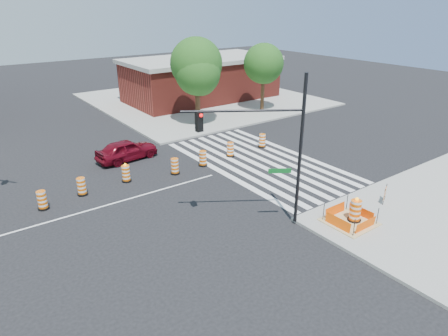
{
  "coord_description": "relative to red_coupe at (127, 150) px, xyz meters",
  "views": [
    {
      "loc": [
        -5.97,
        -19.14,
        10.15
      ],
      "look_at": [
        6.34,
        -2.21,
        1.4
      ],
      "focal_mm": 32.0,
      "sensor_mm": 36.0,
      "label": 1
    }
  ],
  "objects": [
    {
      "name": "sidewalk_ne",
      "position": [
        14.22,
        12.34,
        -0.65
      ],
      "size": [
        22.0,
        22.0,
        0.15
      ],
      "primitive_type": "cube",
      "color": "gray",
      "rests_on": "ground"
    },
    {
      "name": "median_drum_3",
      "position": [
        -6.5,
        -4.07,
        -0.25
      ],
      "size": [
        0.6,
        0.6,
        1.02
      ],
      "color": "black",
      "rests_on": "ground"
    },
    {
      "name": "tree_north_c",
      "position": [
        8.71,
        4.53,
        4.32
      ],
      "size": [
        4.42,
        4.42,
        7.52
      ],
      "color": "#382314",
      "rests_on": "ground"
    },
    {
      "name": "tree_north_e",
      "position": [
        16.52,
        4.8,
        3.68
      ],
      "size": [
        3.91,
        3.86,
        6.57
      ],
      "color": "#382314",
      "rests_on": "ground"
    },
    {
      "name": "excavation_pit",
      "position": [
        5.22,
        -14.66,
        -0.5
      ],
      "size": [
        2.2,
        2.2,
        0.9
      ],
      "color": "tan",
      "rests_on": "ground"
    },
    {
      "name": "tree_north_d",
      "position": [
        8.5,
        4.03,
        3.68
      ],
      "size": [
        3.86,
        3.86,
        6.56
      ],
      "color": "#382314",
      "rests_on": "ground"
    },
    {
      "name": "median_drum_8",
      "position": [
        6.16,
        -3.67,
        -0.25
      ],
      "size": [
        0.6,
        0.6,
        1.02
      ],
      "color": "black",
      "rests_on": "ground"
    },
    {
      "name": "median_drum_7",
      "position": [
        3.64,
        -3.98,
        -0.25
      ],
      "size": [
        0.6,
        0.6,
        1.02
      ],
      "color": "black",
      "rests_on": "ground"
    },
    {
      "name": "lane_centerline",
      "position": [
        -3.78,
        -5.66,
        -0.72
      ],
      "size": [
        14.0,
        0.12,
        0.01
      ],
      "primitive_type": "cube",
      "color": "silver",
      "rests_on": "ground"
    },
    {
      "name": "pit_drum",
      "position": [
        5.5,
        -14.72,
        -0.03
      ],
      "size": [
        0.66,
        0.66,
        1.3
      ],
      "color": "black",
      "rests_on": "ground"
    },
    {
      "name": "median_drum_6",
      "position": [
        1.46,
        -4.08,
        -0.25
      ],
      "size": [
        0.6,
        0.6,
        1.02
      ],
      "color": "black",
      "rests_on": "ground"
    },
    {
      "name": "median_drum_4",
      "position": [
        -4.28,
        -3.61,
        -0.25
      ],
      "size": [
        0.6,
        0.6,
        1.02
      ],
      "color": "black",
      "rests_on": "ground"
    },
    {
      "name": "brick_storefront",
      "position": [
        14.22,
        12.34,
        1.59
      ],
      "size": [
        16.5,
        8.5,
        4.6
      ],
      "color": "maroon",
      "rests_on": "ground"
    },
    {
      "name": "median_drum_5",
      "position": [
        -1.52,
        -3.36,
        -0.24
      ],
      "size": [
        0.6,
        0.6,
        1.18
      ],
      "color": "black",
      "rests_on": "ground"
    },
    {
      "name": "signal_pole_se",
      "position": [
        1.9,
        -12.17,
        3.72
      ],
      "size": [
        4.66,
        3.06,
        7.22
      ],
      "rotation": [
        0.0,
        0.0,
        2.57
      ],
      "color": "black",
      "rests_on": "ground"
    },
    {
      "name": "barricade",
      "position": [
        8.48,
        -14.38,
        -0.05
      ],
      "size": [
        0.74,
        0.39,
        0.95
      ],
      "rotation": [
        0.0,
        0.0,
        0.46
      ],
      "color": "#EA6104",
      "rests_on": "ground"
    },
    {
      "name": "crosswalk_east",
      "position": [
        7.17,
        -5.66,
        -0.72
      ],
      "size": [
        6.75,
        13.5,
        0.01
      ],
      "color": "silver",
      "rests_on": "ground"
    },
    {
      "name": "median_drum_9",
      "position": [
        9.26,
        -3.54,
        -0.25
      ],
      "size": [
        0.6,
        0.6,
        1.02
      ],
      "color": "black",
      "rests_on": "ground"
    },
    {
      "name": "red_coupe",
      "position": [
        0.0,
        0.0,
        0.0
      ],
      "size": [
        4.42,
        2.15,
        1.45
      ],
      "primitive_type": "imported",
      "rotation": [
        0.0,
        0.0,
        1.68
      ],
      "color": "#5F0815",
      "rests_on": "ground"
    },
    {
      "name": "ground",
      "position": [
        -3.78,
        -5.66,
        -0.73
      ],
      "size": [
        120.0,
        120.0,
        0.0
      ],
      "primitive_type": "plane",
      "color": "black",
      "rests_on": "ground"
    }
  ]
}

